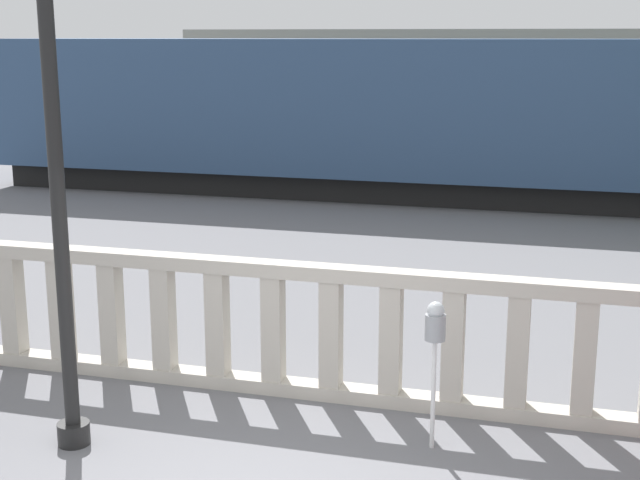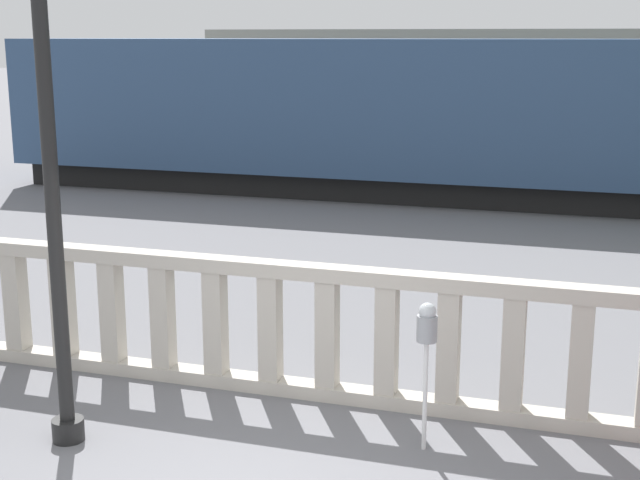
# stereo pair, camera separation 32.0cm
# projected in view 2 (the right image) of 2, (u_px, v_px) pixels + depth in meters

# --- Properties ---
(balustrade) EXTENTS (17.32, 0.24, 1.36)m
(balustrade) POSITION_uv_depth(u_px,v_px,m) (327.00, 333.00, 8.71)
(balustrade) COLOR #BCB5A8
(balustrade) RESTS_ON ground
(lamppost) EXTENTS (0.39, 0.39, 5.68)m
(lamppost) POSITION_uv_depth(u_px,v_px,m) (41.00, 37.00, 7.16)
(lamppost) COLOR black
(lamppost) RESTS_ON ground
(parking_meter) EXTENTS (0.18, 0.18, 1.33)m
(parking_meter) POSITION_uv_depth(u_px,v_px,m) (427.00, 333.00, 7.54)
(parking_meter) COLOR silver
(parking_meter) RESTS_ON ground
(train_far) EXTENTS (19.93, 2.71, 4.32)m
(train_far) POSITION_uv_depth(u_px,v_px,m) (520.00, 87.00, 27.89)
(train_far) COLOR black
(train_far) RESTS_ON ground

